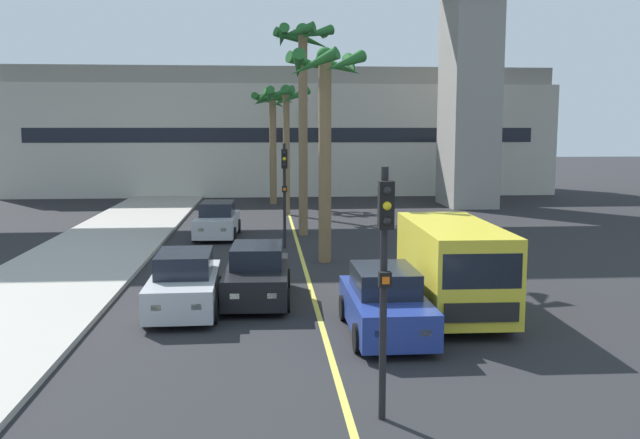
# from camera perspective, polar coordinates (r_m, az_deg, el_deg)

# --- Properties ---
(sidewalk_left) EXTENTS (4.80, 80.00, 0.15)m
(sidewalk_left) POSITION_cam_1_polar(r_m,az_deg,el_deg) (20.65, -23.35, -6.35)
(sidewalk_left) COLOR #ADA89E
(sidewalk_left) RESTS_ON ground
(lane_stripe_center) EXTENTS (0.14, 56.00, 0.01)m
(lane_stripe_center) POSITION_cam_1_polar(r_m,az_deg,el_deg) (27.44, -1.68, -2.56)
(lane_stripe_center) COLOR #DBCC4C
(lane_stripe_center) RESTS_ON ground
(pier_building_backdrop) EXTENTS (39.09, 8.04, 9.05)m
(pier_building_backdrop) POSITION_cam_1_polar(r_m,az_deg,el_deg) (52.36, -3.14, 7.14)
(pier_building_backdrop) COLOR beige
(pier_building_backdrop) RESTS_ON ground
(car_queue_front) EXTENTS (1.85, 4.11, 1.56)m
(car_queue_front) POSITION_cam_1_polar(r_m,az_deg,el_deg) (16.44, 5.37, -6.90)
(car_queue_front) COLOR navy
(car_queue_front) RESTS_ON ground
(car_queue_second) EXTENTS (1.89, 4.13, 1.56)m
(car_queue_second) POSITION_cam_1_polar(r_m,az_deg,el_deg) (18.72, -11.07, -5.23)
(car_queue_second) COLOR #B7BABF
(car_queue_second) RESTS_ON ground
(car_queue_third) EXTENTS (1.96, 4.16, 1.56)m
(car_queue_third) POSITION_cam_1_polar(r_m,az_deg,el_deg) (31.02, -8.43, -0.13)
(car_queue_third) COLOR #B7BABF
(car_queue_third) RESTS_ON ground
(car_queue_fourth) EXTENTS (1.96, 4.16, 1.56)m
(car_queue_fourth) POSITION_cam_1_polar(r_m,az_deg,el_deg) (19.55, -5.18, -4.58)
(car_queue_fourth) COLOR black
(car_queue_fourth) RESTS_ON ground
(delivery_van) EXTENTS (2.23, 5.28, 2.36)m
(delivery_van) POSITION_cam_1_polar(r_m,az_deg,el_deg) (18.30, 10.85, -3.71)
(delivery_van) COLOR yellow
(delivery_van) RESTS_ON ground
(traffic_light_median_near) EXTENTS (0.24, 0.37, 4.20)m
(traffic_light_median_near) POSITION_cam_1_polar(r_m,az_deg,el_deg) (11.20, 5.33, -3.29)
(traffic_light_median_near) COLOR black
(traffic_light_median_near) RESTS_ON ground
(traffic_light_median_far) EXTENTS (0.24, 0.37, 4.20)m
(traffic_light_median_far) POSITION_cam_1_polar(r_m,az_deg,el_deg) (27.63, -2.94, 3.17)
(traffic_light_median_far) COLOR black
(traffic_light_median_far) RESTS_ON ground
(palm_tree_near_median) EXTENTS (2.87, 3.00, 7.61)m
(palm_tree_near_median) POSITION_cam_1_polar(r_m,az_deg,el_deg) (24.71, 0.46, 9.63)
(palm_tree_near_median) COLOR brown
(palm_tree_near_median) RESTS_ON ground
(palm_tree_mid_median) EXTENTS (2.83, 2.94, 7.15)m
(palm_tree_mid_median) POSITION_cam_1_polar(r_m,az_deg,el_deg) (38.43, -2.77, 8.82)
(palm_tree_mid_median) COLOR brown
(palm_tree_mid_median) RESTS_ON ground
(palm_tree_far_median) EXTENTS (2.75, 2.77, 7.11)m
(palm_tree_far_median) POSITION_cam_1_polar(r_m,az_deg,el_deg) (44.07, -3.90, 8.57)
(palm_tree_far_median) COLOR brown
(palm_tree_far_median) RESTS_ON ground
(palm_tree_farthest_median) EXTENTS (2.71, 2.86, 9.33)m
(palm_tree_farthest_median) POSITION_cam_1_polar(r_m,az_deg,el_deg) (31.05, -1.40, 11.81)
(palm_tree_farthest_median) COLOR brown
(palm_tree_farthest_median) RESTS_ON ground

